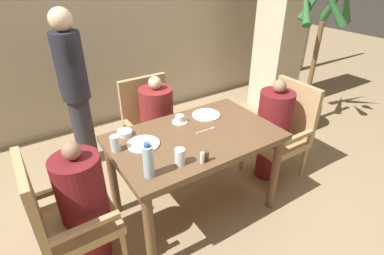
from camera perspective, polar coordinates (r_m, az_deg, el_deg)
ground_plane at (r=2.83m, az=0.47°, el=-15.02°), size 16.00×16.00×0.00m
wall_back at (r=3.95m, az=-17.33°, el=19.89°), size 8.00×0.06×2.80m
pillar_stone at (r=4.43m, az=16.97°, el=20.23°), size 0.50×0.50×2.70m
dining_table at (r=2.41m, az=0.53°, el=-3.64°), size 1.31×0.82×0.78m
chair_left_side at (r=2.25m, az=-23.45°, el=-15.14°), size 0.51×0.51×0.96m
diner_in_left_chair at (r=2.24m, az=-19.82°, el=-13.55°), size 0.32×0.32×1.03m
chair_far_side at (r=3.11m, az=-7.77°, el=0.71°), size 0.51×0.51×0.96m
diner_in_far_chair at (r=2.97m, az=-6.55°, el=0.25°), size 0.32×0.32×1.06m
chair_right_side at (r=3.12m, az=16.91°, el=-0.26°), size 0.51×0.51×0.96m
diner_in_right_chair at (r=3.00m, az=15.12°, el=-0.41°), size 0.32×0.32×1.05m
standing_host at (r=3.19m, az=-21.42°, el=7.06°), size 0.28×0.31×1.63m
potted_palm at (r=4.09m, az=21.70°, el=8.92°), size 0.68×0.71×1.93m
plate_main_left at (r=2.64m, az=2.72°, el=2.43°), size 0.24×0.24×0.01m
plate_main_right at (r=2.26m, az=-9.25°, el=-3.11°), size 0.24×0.24×0.01m
teacup_with_saucer at (r=2.53m, az=-2.34°, el=1.54°), size 0.13×0.13×0.06m
bowl_small at (r=2.40m, az=-12.70°, el=-1.00°), size 0.12×0.12×0.04m
water_bottle at (r=1.89m, az=-8.33°, el=-6.35°), size 0.07×0.07×0.25m
glass_tall_near at (r=2.21m, az=-14.38°, el=-2.93°), size 0.07×0.07×0.12m
glass_tall_mid at (r=2.01m, az=-2.31°, el=-5.56°), size 0.07×0.07×0.12m
salt_shaker at (r=2.03m, az=1.94°, el=-5.79°), size 0.03×0.03×0.08m
pepper_shaker at (r=2.05m, az=2.84°, el=-5.48°), size 0.03×0.03×0.08m
fork_beside_plate at (r=2.42m, az=2.97°, el=-0.41°), size 0.18×0.02×0.00m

